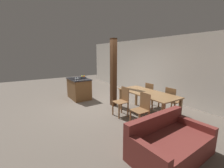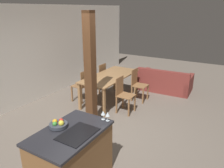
{
  "view_description": "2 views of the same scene",
  "coord_description": "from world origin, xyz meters",
  "px_view_note": "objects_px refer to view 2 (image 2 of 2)",
  "views": [
    {
      "loc": [
        4.93,
        -2.61,
        1.99
      ],
      "look_at": [
        0.6,
        0.2,
        0.95
      ],
      "focal_mm": 24.0,
      "sensor_mm": 36.0,
      "label": 1
    },
    {
      "loc": [
        -3.45,
        -2.21,
        2.59
      ],
      "look_at": [
        0.6,
        0.2,
        0.95
      ],
      "focal_mm": 35.0,
      "sensor_mm": 36.0,
      "label": 2
    }
  ],
  "objects_px": {
    "dining_chair_far_left": "(82,85)",
    "wine_glass_middle": "(103,113)",
    "fruit_bowl": "(58,124)",
    "dining_chair_near_right": "(138,84)",
    "dining_chair_near_left": "(123,94)",
    "dining_chair_far_right": "(100,77)",
    "couch": "(165,83)",
    "dining_table": "(110,79)",
    "timber_post": "(90,72)",
    "wine_glass_near": "(108,114)",
    "kitchen_island": "(72,157)"
  },
  "relations": [
    {
      "from": "fruit_bowl",
      "to": "couch",
      "type": "xyz_separation_m",
      "value": [
        4.72,
        -0.16,
        -0.7
      ]
    },
    {
      "from": "dining_table",
      "to": "couch",
      "type": "height_order",
      "value": "dining_table"
    },
    {
      "from": "wine_glass_middle",
      "to": "fruit_bowl",
      "type": "bearing_deg",
      "value": 139.27
    },
    {
      "from": "dining_chair_near_right",
      "to": "dining_chair_far_left",
      "type": "height_order",
      "value": "same"
    },
    {
      "from": "dining_chair_far_left",
      "to": "wine_glass_middle",
      "type": "bearing_deg",
      "value": 45.03
    },
    {
      "from": "fruit_bowl",
      "to": "dining_chair_near_left",
      "type": "bearing_deg",
      "value": 5.93
    },
    {
      "from": "dining_table",
      "to": "dining_chair_near_right",
      "type": "xyz_separation_m",
      "value": [
        0.45,
        -0.67,
        -0.18
      ]
    },
    {
      "from": "dining_chair_near_left",
      "to": "dining_chair_far_right",
      "type": "distance_m",
      "value": 1.62
    },
    {
      "from": "dining_chair_near_right",
      "to": "wine_glass_near",
      "type": "bearing_deg",
      "value": -164.79
    },
    {
      "from": "kitchen_island",
      "to": "wine_glass_near",
      "type": "relative_size",
      "value": 8.08
    },
    {
      "from": "dining_table",
      "to": "dining_chair_far_left",
      "type": "distance_m",
      "value": 0.83
    },
    {
      "from": "fruit_bowl",
      "to": "dining_chair_near_right",
      "type": "bearing_deg",
      "value": 4.41
    },
    {
      "from": "dining_chair_near_right",
      "to": "couch",
      "type": "relative_size",
      "value": 0.55
    },
    {
      "from": "fruit_bowl",
      "to": "timber_post",
      "type": "height_order",
      "value": "timber_post"
    },
    {
      "from": "fruit_bowl",
      "to": "wine_glass_middle",
      "type": "distance_m",
      "value": 0.7
    },
    {
      "from": "kitchen_island",
      "to": "wine_glass_middle",
      "type": "distance_m",
      "value": 0.81
    },
    {
      "from": "kitchen_island",
      "to": "dining_chair_near_left",
      "type": "height_order",
      "value": "dining_chair_near_left"
    },
    {
      "from": "kitchen_island",
      "to": "dining_chair_near_left",
      "type": "bearing_deg",
      "value": 10.72
    },
    {
      "from": "wine_glass_middle",
      "to": "dining_chair_near_left",
      "type": "relative_size",
      "value": 0.16
    },
    {
      "from": "wine_glass_near",
      "to": "timber_post",
      "type": "distance_m",
      "value": 1.57
    },
    {
      "from": "dining_chair_near_right",
      "to": "couch",
      "type": "xyz_separation_m",
      "value": [
        1.23,
        -0.43,
        -0.24
      ]
    },
    {
      "from": "kitchen_island",
      "to": "wine_glass_middle",
      "type": "height_order",
      "value": "wine_glass_middle"
    },
    {
      "from": "wine_glass_middle",
      "to": "dining_chair_near_left",
      "type": "distance_m",
      "value": 2.25
    },
    {
      "from": "dining_chair_near_left",
      "to": "couch",
      "type": "bearing_deg",
      "value": -11.33
    },
    {
      "from": "fruit_bowl",
      "to": "dining_chair_near_right",
      "type": "xyz_separation_m",
      "value": [
        3.49,
        0.27,
        -0.46
      ]
    },
    {
      "from": "wine_glass_middle",
      "to": "dining_chair_near_right",
      "type": "bearing_deg",
      "value": 13.69
    },
    {
      "from": "dining_chair_far_left",
      "to": "dining_chair_far_right",
      "type": "xyz_separation_m",
      "value": [
        0.9,
        0.0,
        0.0
      ]
    },
    {
      "from": "dining_chair_near_right",
      "to": "wine_glass_middle",
      "type": "bearing_deg",
      "value": -166.31
    },
    {
      "from": "dining_table",
      "to": "dining_chair_far_right",
      "type": "bearing_deg",
      "value": 56.29
    },
    {
      "from": "timber_post",
      "to": "dining_chair_far_left",
      "type": "bearing_deg",
      "value": 46.62
    },
    {
      "from": "dining_chair_near_left",
      "to": "timber_post",
      "type": "relative_size",
      "value": 0.37
    },
    {
      "from": "wine_glass_near",
      "to": "dining_chair_near_right",
      "type": "height_order",
      "value": "wine_glass_near"
    },
    {
      "from": "wine_glass_middle",
      "to": "dining_chair_near_left",
      "type": "bearing_deg",
      "value": 19.26
    },
    {
      "from": "dining_table",
      "to": "dining_chair_near_left",
      "type": "xyz_separation_m",
      "value": [
        -0.45,
        -0.67,
        -0.18
      ]
    },
    {
      "from": "dining_table",
      "to": "dining_chair_near_left",
      "type": "relative_size",
      "value": 2.13
    },
    {
      "from": "wine_glass_near",
      "to": "dining_chair_far_right",
      "type": "height_order",
      "value": "wine_glass_near"
    },
    {
      "from": "dining_table",
      "to": "dining_chair_near_left",
      "type": "distance_m",
      "value": 0.83
    },
    {
      "from": "wine_glass_near",
      "to": "dining_chair_far_left",
      "type": "distance_m",
      "value": 3.03
    },
    {
      "from": "dining_chair_far_right",
      "to": "timber_post",
      "type": "xyz_separation_m",
      "value": [
        -1.88,
        -1.04,
        0.78
      ]
    },
    {
      "from": "fruit_bowl",
      "to": "dining_chair_near_left",
      "type": "xyz_separation_m",
      "value": [
        2.59,
        0.27,
        -0.46
      ]
    },
    {
      "from": "wine_glass_middle",
      "to": "dining_chair_near_right",
      "type": "xyz_separation_m",
      "value": [
        2.96,
        0.72,
        -0.53
      ]
    },
    {
      "from": "wine_glass_middle",
      "to": "kitchen_island",
      "type": "bearing_deg",
      "value": 156.44
    },
    {
      "from": "dining_chair_near_left",
      "to": "dining_chair_near_right",
      "type": "xyz_separation_m",
      "value": [
        0.9,
        0.0,
        0.0
      ]
    },
    {
      "from": "wine_glass_middle",
      "to": "couch",
      "type": "distance_m",
      "value": 4.28
    },
    {
      "from": "couch",
      "to": "wine_glass_near",
      "type": "bearing_deg",
      "value": 92.68
    },
    {
      "from": "wine_glass_middle",
      "to": "dining_chair_far_right",
      "type": "height_order",
      "value": "wine_glass_middle"
    },
    {
      "from": "fruit_bowl",
      "to": "timber_post",
      "type": "bearing_deg",
      "value": 19.69
    },
    {
      "from": "dining_table",
      "to": "dining_chair_far_left",
      "type": "height_order",
      "value": "dining_chair_far_left"
    },
    {
      "from": "dining_table",
      "to": "timber_post",
      "type": "bearing_deg",
      "value": -165.65
    },
    {
      "from": "dining_chair_near_right",
      "to": "dining_table",
      "type": "bearing_deg",
      "value": 123.71
    }
  ]
}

